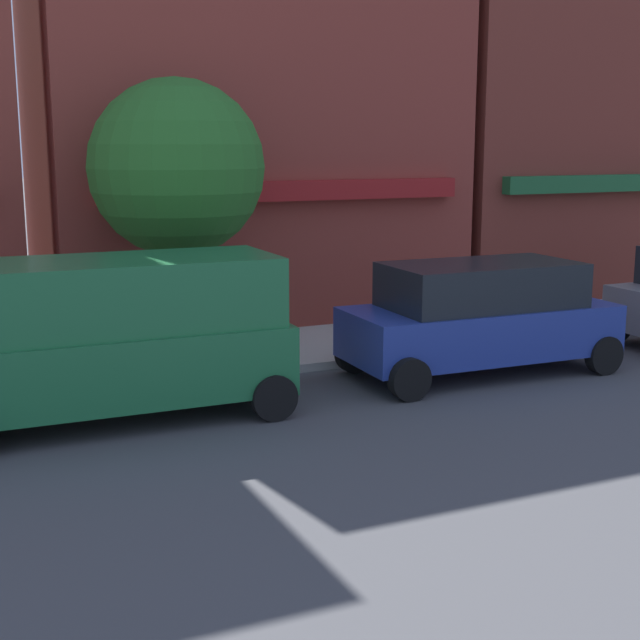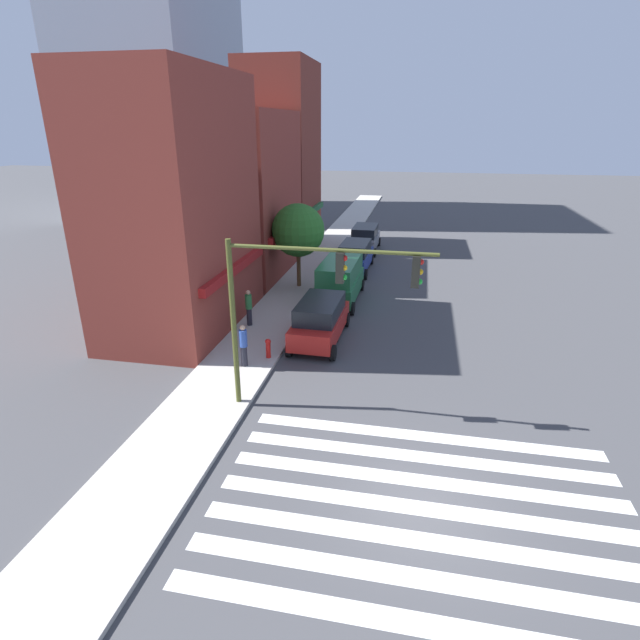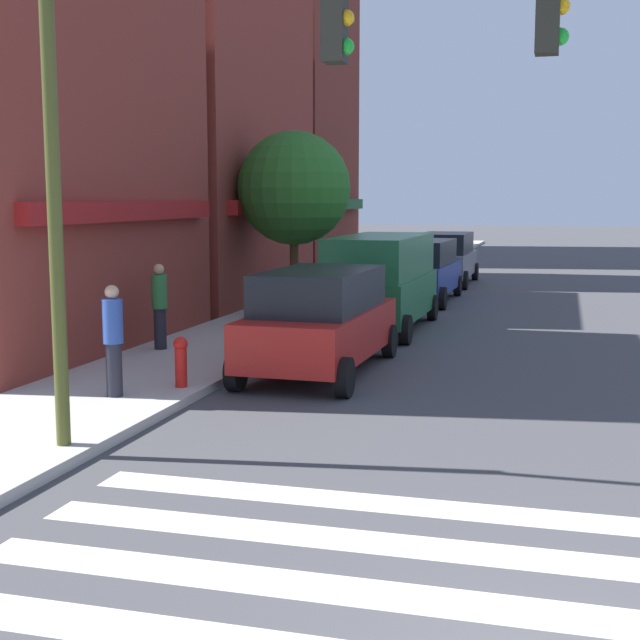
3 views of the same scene
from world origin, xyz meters
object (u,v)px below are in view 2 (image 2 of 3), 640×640
traffic_signal (306,291)px  fire_hydrant (268,347)px  suv_red (320,319)px  suv_blue (355,256)px  suv_grey (365,238)px  street_tree (298,230)px  van_green (340,279)px  pedestrian_blue_shirt (243,345)px  pedestrian_green_top (249,307)px

traffic_signal → fire_hydrant: bearing=34.4°
suv_red → suv_blue: bearing=1.3°
suv_grey → street_tree: size_ratio=0.96×
van_green → pedestrian_blue_shirt: 9.43m
fire_hydrant → street_tree: size_ratio=0.17×
suv_red → fire_hydrant: (-2.51, 1.70, -0.42)m
traffic_signal → pedestrian_blue_shirt: bearing=49.9°
suv_grey → fire_hydrant: bearing=175.6°
suv_grey → fire_hydrant: suv_grey is taller
van_green → suv_grey: 12.24m
traffic_signal → suv_grey: (24.04, 0.77, -3.36)m
pedestrian_green_top → van_green: bearing=177.6°
van_green → fire_hydrant: van_green is taller
suv_blue → traffic_signal: bearing=-175.9°
pedestrian_green_top → fire_hydrant: 3.89m
suv_blue → street_tree: size_ratio=0.97×
suv_grey → street_tree: street_tree is taller
suv_grey → street_tree: bearing=165.3°
van_green → street_tree: bearing=57.9°
traffic_signal → suv_red: (6.13, 0.77, -3.36)m
suv_red → suv_grey: (17.91, 0.00, 0.00)m
suv_red → traffic_signal: bearing=-171.5°
suv_red → pedestrian_blue_shirt: bearing=146.0°
traffic_signal → street_tree: traffic_signal is taller
fire_hydrant → suv_blue: bearing=-6.7°
suv_grey → pedestrian_green_top: (-17.10, 3.66, 0.04)m
traffic_signal → pedestrian_blue_shirt: (2.69, 3.20, -3.32)m
suv_grey → fire_hydrant: (-20.43, 1.70, -0.42)m
pedestrian_blue_shirt → suv_red: bearing=86.6°
fire_hydrant → suv_grey: bearing=-4.8°
suv_red → suv_grey: 17.91m
traffic_signal → suv_blue: traffic_signal is taller
van_green → fire_hydrant: bearing=169.2°
street_tree → pedestrian_blue_shirt: bearing=-178.0°
street_tree → fire_hydrant: bearing=-173.7°
suv_red → fire_hydrant: size_ratio=5.63×
suv_blue → pedestrian_blue_shirt: suv_blue is taller
suv_blue → pedestrian_blue_shirt: (-15.43, 2.43, 0.04)m
traffic_signal → pedestrian_green_top: (6.94, 4.43, -3.32)m
traffic_signal → suv_grey: traffic_signal is taller
traffic_signal → suv_grey: bearing=1.8°
pedestrian_green_top → street_tree: bearing=-152.7°
traffic_signal → van_green: bearing=3.7°
suv_grey → suv_blue: bearing=-179.6°
suv_red → street_tree: 8.38m
suv_blue → pedestrian_blue_shirt: 15.62m
pedestrian_blue_shirt → street_tree: street_tree is taller
traffic_signal → pedestrian_green_top: traffic_signal is taller
pedestrian_green_top → pedestrian_blue_shirt: bearing=50.8°
suv_red → fire_hydrant: 3.06m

